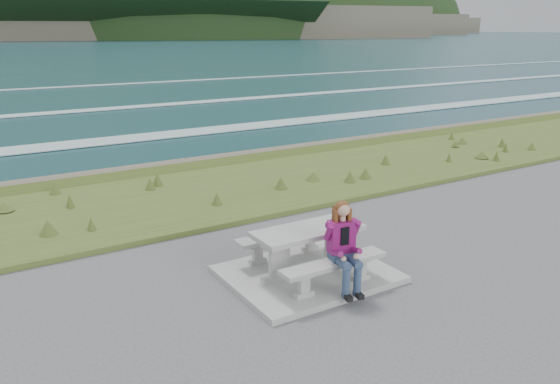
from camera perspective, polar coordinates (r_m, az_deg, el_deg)
The scene contains 9 objects.
concrete_slab at distance 9.06m, azimuth 2.86°, elevation -8.56°, with size 2.60×2.10×0.10m, color #A5A6A0.
picnic_table at distance 8.81m, azimuth 2.92°, elevation -4.83°, with size 1.80×0.75×0.75m.
bench_landward at distance 8.38m, azimuth 5.64°, elevation -7.80°, with size 1.80×0.35×0.45m.
bench_seaward at distance 9.44m, azimuth 0.49°, elevation -4.83°, with size 1.80×0.35×0.45m.
grass_verge at distance 13.22m, azimuth -9.49°, elevation -0.75°, with size 160.00×4.50×0.22m, color #405A21.
shore_drop at distance 15.85m, azimuth -13.52°, elevation 1.95°, with size 160.00×0.80×2.20m, color brown.
ocean at distance 32.66m, azimuth -23.07°, elevation 5.42°, with size 1600.00×1600.00×0.09m.
headland_range at distance 449.40m, azimuth -6.29°, elevation 17.41°, with size 729.83×363.95×225.21m.
seated_woman at distance 8.29m, azimuth 6.81°, elevation -6.94°, with size 0.50×0.73×1.37m.
Camera 1 is at (-4.68, -6.73, 3.92)m, focal length 35.00 mm.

